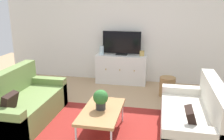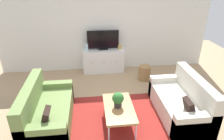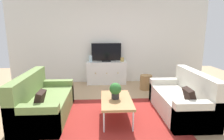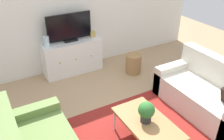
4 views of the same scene
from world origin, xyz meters
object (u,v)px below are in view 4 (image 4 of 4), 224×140
Objects in this scene: glass_vase at (46,41)px; mantel_clock at (93,34)px; wicker_basket at (133,64)px; tv_console at (72,57)px; coffee_table at (147,123)px; flat_screen_tv at (69,28)px; potted_plant at (146,111)px; couch_right_side at (208,94)px.

mantel_clock is (1.01, 0.00, -0.04)m from glass_vase.
tv_console is at bearing 148.26° from wicker_basket.
mantel_clock is 0.31× the size of wicker_basket.
coffee_table is at bearing -118.80° from wicker_basket.
flat_screen_tv is at bearing 147.53° from wicker_basket.
flat_screen_tv reaches higher than coffee_table.
potted_plant is 2.53m from tv_console.
mantel_clock reaches higher than wicker_basket.
coffee_table is at bearing -87.42° from tv_console.
tv_console is 2.94× the size of wicker_basket.
couch_right_side is 12.81× the size of mantel_clock.
tv_console is at bearing -179.99° from mantel_clock.
coffee_table is 3.32× the size of potted_plant.
tv_console is 0.66m from mantel_clock.
flat_screen_tv reaches higher than wicker_basket.
potted_plant is 2.39× the size of mantel_clock.
mantel_clock is (0.41, 2.52, 0.19)m from potted_plant.
potted_plant reaches higher than coffee_table.
tv_console is 9.60× the size of mantel_clock.
couch_right_side is at bearing 6.84° from coffee_table.
coffee_table is 7.96× the size of mantel_clock.
couch_right_side reaches higher than mantel_clock.
flat_screen_tv is at bearing 122.45° from couch_right_side.
tv_console is 1.34m from wicker_basket.
glass_vase is at bearing 103.67° from coffee_table.
tv_console is at bearing 92.21° from potted_plant.
glass_vase is 0.49× the size of wicker_basket.
glass_vase is (-2.03, 2.37, 0.53)m from couch_right_side.
glass_vase reaches higher than potted_plant.
flat_screen_tv is at bearing 92.19° from potted_plant.
mantel_clock is 1.10m from wicker_basket.
coffee_table is 2.65m from glass_vase.
wicker_basket is at bearing 103.21° from couch_right_side.
potted_plant is at bearing -87.79° from tv_console.
flat_screen_tv is 4.51× the size of glass_vase.
coffee_table is 2.55m from tv_console.
coffee_table is at bearing -53.10° from potted_plant.
flat_screen_tv reaches higher than glass_vase.
couch_right_side is 8.00× the size of glass_vase.
glass_vase is at bearing 130.48° from couch_right_side.
potted_plant is 2.57m from flat_screen_tv.
coffee_table is at bearing -76.33° from glass_vase.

